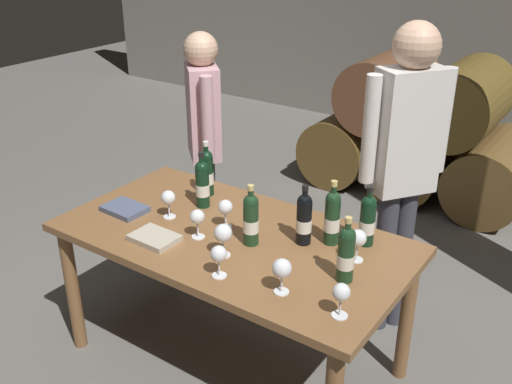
{
  "coord_description": "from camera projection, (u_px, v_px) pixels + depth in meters",
  "views": [
    {
      "loc": [
        1.49,
        -1.95,
        2.14
      ],
      "look_at": [
        0.0,
        0.2,
        0.91
      ],
      "focal_mm": 41.05,
      "sensor_mm": 36.0,
      "label": 1
    }
  ],
  "objects": [
    {
      "name": "wine_glass_6",
      "position": [
        358.0,
        239.0,
        2.55
      ],
      "size": [
        0.08,
        0.08,
        0.15
      ],
      "color": "white",
      "rests_on": "dining_table"
    },
    {
      "name": "wine_bottle_2",
      "position": [
        332.0,
        217.0,
        2.68
      ],
      "size": [
        0.07,
        0.07,
        0.32
      ],
      "color": "#19381E",
      "rests_on": "dining_table"
    },
    {
      "name": "wine_bottle_1",
      "position": [
        207.0,
        172.0,
        3.17
      ],
      "size": [
        0.07,
        0.07,
        0.31
      ],
      "color": "black",
      "rests_on": "dining_table"
    },
    {
      "name": "wine_glass_5",
      "position": [
        282.0,
        269.0,
        2.33
      ],
      "size": [
        0.08,
        0.08,
        0.16
      ],
      "color": "white",
      "rests_on": "dining_table"
    },
    {
      "name": "leather_ledger",
      "position": [
        155.0,
        238.0,
        2.75
      ],
      "size": [
        0.22,
        0.17,
        0.03
      ],
      "primitive_type": "cube",
      "rotation": [
        0.0,
        0.0,
        -0.03
      ],
      "color": "#B2A893",
      "rests_on": "dining_table"
    },
    {
      "name": "wine_bottle_3",
      "position": [
        202.0,
        183.0,
        3.03
      ],
      "size": [
        0.07,
        0.07,
        0.3
      ],
      "color": "black",
      "rests_on": "dining_table"
    },
    {
      "name": "wine_glass_4",
      "position": [
        341.0,
        294.0,
        2.19
      ],
      "size": [
        0.07,
        0.07,
        0.15
      ],
      "color": "white",
      "rests_on": "dining_table"
    },
    {
      "name": "dining_table",
      "position": [
        233.0,
        251.0,
        2.85
      ],
      "size": [
        1.7,
        0.9,
        0.76
      ],
      "color": "brown",
      "rests_on": "ground_plane"
    },
    {
      "name": "wine_glass_2",
      "position": [
        225.0,
        208.0,
        2.83
      ],
      "size": [
        0.07,
        0.07,
        0.15
      ],
      "color": "white",
      "rests_on": "dining_table"
    },
    {
      "name": "wine_glass_7",
      "position": [
        197.0,
        218.0,
        2.74
      ],
      "size": [
        0.07,
        0.07,
        0.15
      ],
      "color": "white",
      "rests_on": "dining_table"
    },
    {
      "name": "wine_bottle_6",
      "position": [
        346.0,
        253.0,
        2.41
      ],
      "size": [
        0.07,
        0.07,
        0.3
      ],
      "color": "#19381E",
      "rests_on": "dining_table"
    },
    {
      "name": "wine_glass_3",
      "position": [
        219.0,
        255.0,
        2.44
      ],
      "size": [
        0.07,
        0.07,
        0.15
      ],
      "color": "white",
      "rests_on": "dining_table"
    },
    {
      "name": "cellar_back_wall",
      "position": [
        491.0,
        2.0,
        5.66
      ],
      "size": [
        10.0,
        0.24,
        2.8
      ],
      "primitive_type": "cube",
      "color": "gray",
      "rests_on": "ground_plane"
    },
    {
      "name": "wine_bottle_5",
      "position": [
        304.0,
        218.0,
        2.69
      ],
      "size": [
        0.07,
        0.07,
        0.3
      ],
      "color": "black",
      "rests_on": "dining_table"
    },
    {
      "name": "ground_plane",
      "position": [
        235.0,
        358.0,
        3.13
      ],
      "size": [
        14.0,
        14.0,
        0.0
      ],
      "primitive_type": "plane",
      "color": "#66635E"
    },
    {
      "name": "wine_bottle_4",
      "position": [
        251.0,
        219.0,
        2.68
      ],
      "size": [
        0.07,
        0.07,
        0.3
      ],
      "color": "#19381E",
      "rests_on": "dining_table"
    },
    {
      "name": "sommelier_presenting",
      "position": [
        404.0,
        156.0,
        2.97
      ],
      "size": [
        0.33,
        0.42,
        1.72
      ],
      "color": "#383842",
      "rests_on": "ground_plane"
    },
    {
      "name": "wine_bottle_0",
      "position": [
        367.0,
        220.0,
        2.68
      ],
      "size": [
        0.07,
        0.07,
        0.29
      ],
      "color": "black",
      "rests_on": "dining_table"
    },
    {
      "name": "wine_glass_1",
      "position": [
        168.0,
        199.0,
        2.93
      ],
      "size": [
        0.07,
        0.07,
        0.15
      ],
      "color": "white",
      "rests_on": "dining_table"
    },
    {
      "name": "barrel_stack",
      "position": [
        420.0,
        133.0,
        4.85
      ],
      "size": [
        1.86,
        0.9,
        1.15
      ],
      "color": "brown",
      "rests_on": "ground_plane"
    },
    {
      "name": "taster_seated_left",
      "position": [
        204.0,
        132.0,
        3.67
      ],
      "size": [
        0.38,
        0.37,
        1.54
      ],
      "color": "#383842",
      "rests_on": "ground_plane"
    },
    {
      "name": "wine_glass_0",
      "position": [
        223.0,
        234.0,
        2.59
      ],
      "size": [
        0.08,
        0.08,
        0.16
      ],
      "color": "white",
      "rests_on": "dining_table"
    },
    {
      "name": "tasting_notebook",
      "position": [
        125.0,
        209.0,
        3.03
      ],
      "size": [
        0.23,
        0.17,
        0.03
      ],
      "primitive_type": "cube",
      "rotation": [
        0.0,
        0.0,
        -0.04
      ],
      "color": "#4C5670",
      "rests_on": "dining_table"
    }
  ]
}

